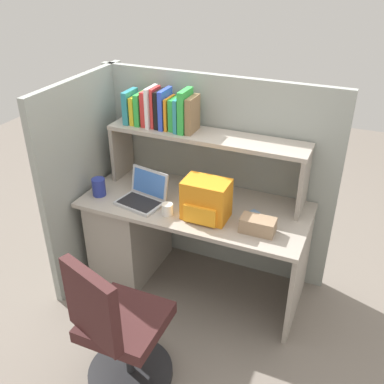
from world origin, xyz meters
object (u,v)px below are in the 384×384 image
(backpack, at_px, (206,200))
(paper_cup, at_px, (167,209))
(tissue_box, at_px, (258,225))
(snack_canister, at_px, (99,187))
(laptop, at_px, (143,196))
(computer_mouse, at_px, (252,215))
(office_chair, at_px, (119,334))

(backpack, bearing_deg, paper_cup, -164.66)
(tissue_box, height_order, snack_canister, snack_canister)
(laptop, height_order, computer_mouse, laptop)
(snack_canister, bearing_deg, backpack, 1.86)
(computer_mouse, relative_size, paper_cup, 1.29)
(backpack, height_order, snack_canister, backpack)
(computer_mouse, bearing_deg, office_chair, -88.05)
(backpack, distance_m, office_chair, 0.99)
(paper_cup, bearing_deg, backpack, 15.34)
(computer_mouse, bearing_deg, tissue_box, -33.10)
(laptop, relative_size, paper_cup, 4.35)
(computer_mouse, xyz_separation_m, snack_canister, (-1.10, -0.15, 0.05))
(office_chair, bearing_deg, tissue_box, -105.01)
(laptop, height_order, paper_cup, laptop)
(snack_canister, relative_size, office_chair, 0.14)
(computer_mouse, height_order, paper_cup, paper_cup)
(tissue_box, bearing_deg, snack_canister, 179.20)
(computer_mouse, bearing_deg, snack_canister, -144.55)
(backpack, xyz_separation_m, tissue_box, (0.37, -0.03, -0.08))
(backpack, xyz_separation_m, paper_cup, (-0.25, -0.07, -0.09))
(laptop, distance_m, tissue_box, 0.85)
(backpack, distance_m, computer_mouse, 0.33)
(computer_mouse, xyz_separation_m, office_chair, (-0.47, -0.97, -0.35))
(backpack, height_order, tissue_box, backpack)
(snack_canister, xyz_separation_m, office_chair, (0.63, -0.82, -0.40))
(tissue_box, bearing_deg, office_chair, -124.75)
(backpack, distance_m, paper_cup, 0.27)
(computer_mouse, bearing_deg, backpack, -129.09)
(paper_cup, xyz_separation_m, office_chair, (0.06, -0.78, -0.38))
(backpack, height_order, computer_mouse, backpack)
(snack_canister, bearing_deg, office_chair, -52.25)
(tissue_box, bearing_deg, paper_cup, -177.01)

